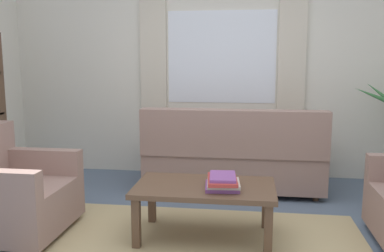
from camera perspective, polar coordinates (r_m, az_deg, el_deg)
The scene contains 8 objects.
ground_plane at distance 3.25m, azimuth 1.03°, elevation -16.85°, with size 6.24×6.24×0.00m, color slate.
wall_back at distance 5.17m, azimuth 4.06°, elevation 7.69°, with size 5.32×0.12×2.60m, color silver.
window_with_curtains at distance 5.09m, azimuth 4.01°, elevation 9.36°, with size 1.98×0.07×1.40m.
area_rug at distance 3.24m, azimuth 1.03°, elevation -16.76°, with size 2.56×1.76×0.01m, color tan.
couch at distance 4.57m, azimuth 5.68°, elevation -4.30°, with size 1.90×0.82×0.92m.
armchair_left at distance 3.73m, azimuth -23.71°, elevation -8.30°, with size 0.82×0.84×0.88m.
coffee_table at distance 3.34m, azimuth 1.74°, elevation -9.02°, with size 1.10×0.64×0.44m.
book_stack_on_table at distance 3.24m, azimuth 4.20°, elevation -7.62°, with size 0.28×0.36×0.11m.
Camera 1 is at (0.34, -2.90, 1.41)m, focal length 39.06 mm.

